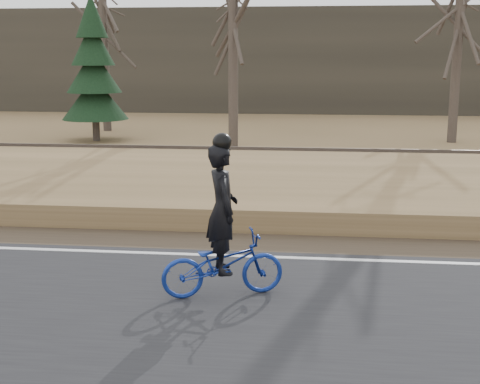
# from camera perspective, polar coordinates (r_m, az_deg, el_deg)

# --- Properties ---
(ground) EXTENTS (120.00, 120.00, 0.00)m
(ground) POSITION_cam_1_polar(r_m,az_deg,el_deg) (11.37, -8.27, -5.76)
(ground) COLOR olive
(ground) RESTS_ON ground
(road) EXTENTS (120.00, 6.00, 0.06)m
(road) POSITION_cam_1_polar(r_m,az_deg,el_deg) (9.11, -12.30, -10.22)
(road) COLOR black
(road) RESTS_ON ground
(edge_line) EXTENTS (120.00, 0.12, 0.01)m
(edge_line) POSITION_cam_1_polar(r_m,az_deg,el_deg) (11.54, -8.03, -5.16)
(edge_line) COLOR silver
(edge_line) RESTS_ON road
(shoulder) EXTENTS (120.00, 1.60, 0.04)m
(shoulder) POSITION_cam_1_polar(r_m,az_deg,el_deg) (12.48, -6.89, -4.05)
(shoulder) COLOR #473A2B
(shoulder) RESTS_ON ground
(embankment) EXTENTS (120.00, 5.00, 0.44)m
(embankment) POSITION_cam_1_polar(r_m,az_deg,el_deg) (15.28, -4.33, -0.30)
(embankment) COLOR olive
(embankment) RESTS_ON ground
(ballast) EXTENTS (120.00, 3.00, 0.45)m
(ballast) POSITION_cam_1_polar(r_m,az_deg,el_deg) (18.96, -2.20, 2.08)
(ballast) COLOR slate
(ballast) RESTS_ON ground
(railroad) EXTENTS (120.00, 2.40, 0.29)m
(railroad) POSITION_cam_1_polar(r_m,az_deg,el_deg) (18.91, -2.21, 2.99)
(railroad) COLOR black
(railroad) RESTS_ON ballast
(treeline_backdrop) EXTENTS (120.00, 4.00, 6.00)m
(treeline_backdrop) POSITION_cam_1_polar(r_m,az_deg,el_deg) (40.58, 2.52, 11.13)
(treeline_backdrop) COLOR #383328
(treeline_backdrop) RESTS_ON ground
(cyclist) EXTENTS (1.82, 1.12, 2.29)m
(cyclist) POSITION_cam_1_polar(r_m,az_deg,el_deg) (9.28, -1.50, -4.45)
(cyclist) COLOR navy
(cyclist) RESTS_ON road
(bare_tree_left) EXTENTS (0.36, 0.36, 7.49)m
(bare_tree_left) POSITION_cam_1_polar(r_m,az_deg,el_deg) (30.61, -11.51, 12.13)
(bare_tree_left) COLOR #483E35
(bare_tree_left) RESTS_ON ground
(bare_tree_near_left) EXTENTS (0.36, 0.36, 7.49)m
(bare_tree_near_left) POSITION_cam_1_polar(r_m,az_deg,el_deg) (24.50, -0.59, 12.52)
(bare_tree_near_left) COLOR #483E35
(bare_tree_near_left) RESTS_ON ground
(bare_tree_center) EXTENTS (0.36, 0.36, 9.02)m
(bare_tree_center) POSITION_cam_1_polar(r_m,az_deg,el_deg) (27.30, 18.19, 13.49)
(bare_tree_center) COLOR #483E35
(bare_tree_center) RESTS_ON ground
(conifer) EXTENTS (2.60, 2.60, 5.67)m
(conifer) POSITION_cam_1_polar(r_m,az_deg,el_deg) (27.11, -12.38, 9.94)
(conifer) COLOR #483E35
(conifer) RESTS_ON ground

